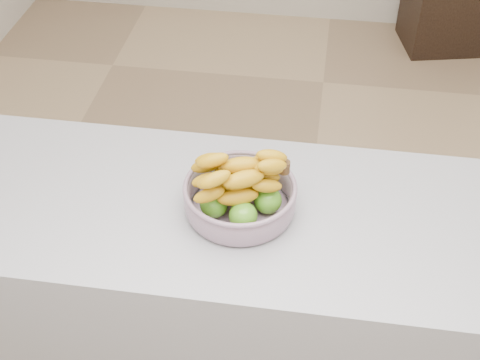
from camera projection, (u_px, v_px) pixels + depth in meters
The scene contains 3 objects.
ground at pixel (307, 238), 2.86m from camera, with size 4.00×4.00×0.00m, color #9C815F.
counter at pixel (297, 326), 1.97m from camera, with size 2.00×0.60×0.90m, color #96959D.
fruit_bowl at pixel (240, 194), 1.65m from camera, with size 0.28×0.28×0.17m.
Camera 1 is at (0.01, -2.01, 2.07)m, focal length 50.00 mm.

